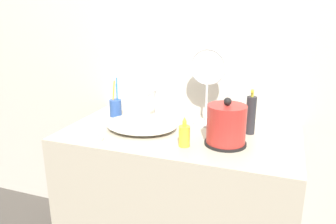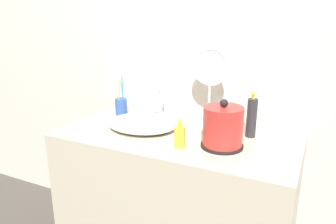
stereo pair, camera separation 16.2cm
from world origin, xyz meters
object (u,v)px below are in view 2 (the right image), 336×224
(electric_kettle, at_px, (223,128))
(vanity_mirror, at_px, (210,83))
(shampoo_bottle, at_px, (180,136))
(toothbrush_cup, at_px, (121,106))
(lotion_bottle, at_px, (252,118))
(faucet, at_px, (160,101))

(electric_kettle, xyz_separation_m, vanity_mirror, (-0.15, 0.25, 0.14))
(electric_kettle, xyz_separation_m, shampoo_bottle, (-0.17, -0.08, -0.04))
(electric_kettle, relative_size, toothbrush_cup, 0.97)
(electric_kettle, distance_m, toothbrush_cup, 0.70)
(lotion_bottle, bearing_deg, faucet, 173.14)
(vanity_mirror, bearing_deg, faucet, -178.59)
(shampoo_bottle, relative_size, vanity_mirror, 0.34)
(faucet, xyz_separation_m, toothbrush_cup, (-0.23, -0.04, -0.05))
(toothbrush_cup, distance_m, shampoo_bottle, 0.58)
(lotion_bottle, distance_m, vanity_mirror, 0.28)
(faucet, bearing_deg, lotion_bottle, -6.86)
(lotion_bottle, height_order, shampoo_bottle, lotion_bottle)
(lotion_bottle, xyz_separation_m, vanity_mirror, (-0.24, 0.07, 0.13))
(electric_kettle, bearing_deg, toothbrush_cup, 162.84)
(faucet, bearing_deg, vanity_mirror, 1.41)
(vanity_mirror, bearing_deg, toothbrush_cup, -175.19)
(faucet, bearing_deg, toothbrush_cup, -171.10)
(toothbrush_cup, relative_size, shampoo_bottle, 1.64)
(lotion_bottle, bearing_deg, electric_kettle, -115.64)
(lotion_bottle, bearing_deg, vanity_mirror, 163.63)
(faucet, relative_size, electric_kettle, 0.79)
(faucet, relative_size, toothbrush_cup, 0.76)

